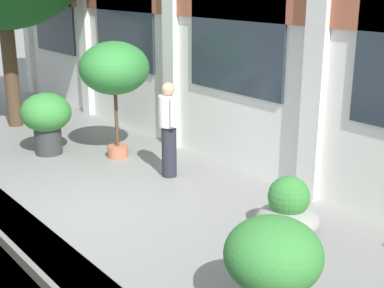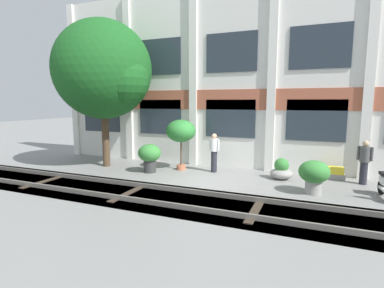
# 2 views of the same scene
# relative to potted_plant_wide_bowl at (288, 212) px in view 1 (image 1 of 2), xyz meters

# --- Properties ---
(ground_plane) EXTENTS (80.00, 80.00, 0.00)m
(ground_plane) POSITION_rel_potted_plant_wide_bowl_xyz_m (-2.45, -1.59, -0.33)
(ground_plane) COLOR gray
(potted_plant_wide_bowl) EXTENTS (0.87, 0.87, 0.83)m
(potted_plant_wide_bowl) POSITION_rel_potted_plant_wide_bowl_xyz_m (0.00, 0.00, 0.00)
(potted_plant_wide_bowl) COLOR gray
(potted_plant_wide_bowl) RESTS_ON ground
(potted_plant_fluted_column) EXTENTS (0.98, 0.98, 1.11)m
(potted_plant_fluted_column) POSITION_rel_potted_plant_wide_bowl_xyz_m (1.19, -1.58, 0.34)
(potted_plant_fluted_column) COLOR gray
(potted_plant_fluted_column) RESTS_ON ground
(potted_plant_ribbed_drum) EXTENTS (0.98, 0.98, 1.22)m
(potted_plant_ribbed_drum) POSITION_rel_potted_plant_wide_bowl_xyz_m (-5.34, -1.01, 0.41)
(potted_plant_ribbed_drum) COLOR #333333
(potted_plant_ribbed_drum) RESTS_ON ground
(potted_plant_low_pan) EXTENTS (1.31, 1.31, 2.23)m
(potted_plant_low_pan) POSITION_rel_potted_plant_wide_bowl_xyz_m (-4.30, -0.05, 1.37)
(potted_plant_low_pan) COLOR #B76647
(potted_plant_low_pan) RESTS_ON ground
(resident_by_doorway) EXTENTS (0.51, 0.34, 1.66)m
(resident_by_doorway) POSITION_rel_potted_plant_wide_bowl_xyz_m (-2.81, 0.09, 0.56)
(resident_by_doorway) COLOR #282833
(resident_by_doorway) RESTS_ON ground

